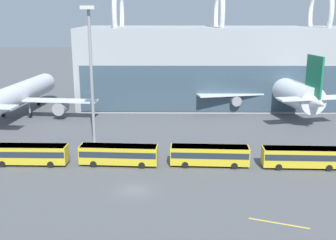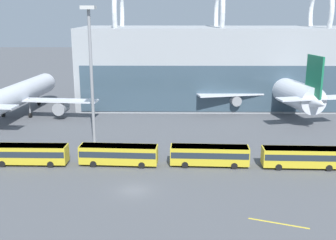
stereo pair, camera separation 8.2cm
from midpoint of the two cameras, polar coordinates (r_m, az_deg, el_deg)
name	(u,v)px [view 2 (the right image)]	position (r m, az deg, el deg)	size (l,w,h in m)	color
ground_plane	(134,190)	(56.39, -4.61, -9.46)	(440.00, 440.00, 0.00)	#515459
airliner_at_gate_near	(17,95)	(98.67, -19.80, 3.18)	(36.80, 36.50, 14.66)	silver
airliner_at_gate_far	(277,87)	(102.04, 14.58, 4.30)	(38.82, 41.22, 14.50)	silver
shuttle_bus_0	(29,153)	(67.90, -18.34, -4.28)	(11.90, 2.92, 3.08)	gold
shuttle_bus_1	(119,154)	(64.72, -6.66, -4.54)	(12.00, 3.41, 3.08)	gold
shuttle_bus_2	(209,154)	(64.29, 5.67, -4.64)	(11.97, 3.26, 3.08)	gold
shuttle_bus_3	(302,156)	(66.27, 17.76, -4.70)	(11.94, 3.10, 3.08)	gold
floodlight_mast	(91,55)	(73.32, -10.42, 8.67)	(2.38, 2.38, 23.72)	gray
lane_stripe_0	(278,223)	(49.77, 14.78, -13.38)	(6.68, 0.25, 0.01)	yellow
lane_stripe_2	(115,162)	(66.53, -7.17, -5.68)	(8.82, 0.25, 0.01)	yellow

